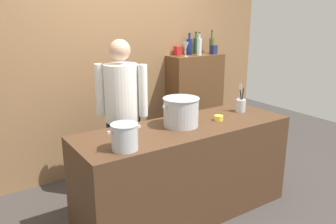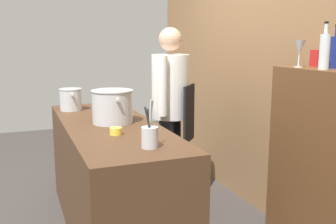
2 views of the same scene
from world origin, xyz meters
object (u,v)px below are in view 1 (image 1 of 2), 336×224
wine_bottle_olive (212,45)px  wine_glass_wide (186,46)px  stockpot_large (181,112)px  wine_bottle_cobalt (189,46)px  spice_tin_red (178,51)px  wine_bottle_clear (199,46)px  wine_bottle_green (196,45)px  stockpot_small (125,137)px  utensil_crock (240,105)px  chef (122,109)px  spice_tin_navy (214,50)px  butter_jar (219,118)px

wine_bottle_olive → wine_glass_wide: wine_bottle_olive is taller
stockpot_large → wine_bottle_olive: (1.39, 1.22, 0.45)m
wine_bottle_cobalt → spice_tin_red: bearing=173.9°
wine_bottle_cobalt → wine_bottle_olive: size_ratio=0.92×
wine_bottle_clear → spice_tin_red: bearing=144.6°
wine_bottle_clear → spice_tin_red: (-0.23, 0.16, -0.06)m
wine_bottle_green → stockpot_small: bearing=-140.9°
stockpot_small → wine_bottle_cobalt: (1.71, 1.47, 0.47)m
utensil_crock → chef: bearing=152.1°
chef → wine_bottle_green: bearing=-115.5°
utensil_crock → wine_bottle_green: size_ratio=1.02×
spice_tin_navy → spice_tin_red: 0.50m
wine_bottle_cobalt → wine_bottle_olive: (0.37, -0.02, 0.00)m
chef → spice_tin_red: (1.14, 0.64, 0.46)m
utensil_crock → spice_tin_navy: bearing=63.6°
stockpot_small → wine_bottle_cobalt: size_ratio=0.98×
utensil_crock → spice_tin_navy: spice_tin_navy is taller
butter_jar → wine_bottle_clear: wine_bottle_clear is taller
utensil_crock → stockpot_large: bearing=-177.2°
stockpot_small → wine_bottle_olive: (2.08, 1.45, 0.48)m
butter_jar → wine_bottle_green: size_ratio=0.30×
spice_tin_navy → wine_bottle_green: bearing=134.6°
chef → spice_tin_red: bearing=-110.4°
chef → butter_jar: chef is taller
stockpot_large → wine_bottle_cobalt: size_ratio=1.40×
stockpot_large → spice_tin_red: 1.56m
stockpot_small → utensil_crock: bearing=10.3°
chef → wine_bottle_clear: (1.37, 0.48, 0.52)m
utensil_crock → wine_bottle_olive: 1.41m
wine_bottle_cobalt → wine_glass_wide: 0.23m
stockpot_small → wine_bottle_green: wine_bottle_green is taller
stockpot_small → butter_jar: bearing=8.3°
wine_bottle_green → wine_glass_wide: (-0.30, -0.18, 0.01)m
butter_jar → wine_bottle_cobalt: (0.62, 1.31, 0.55)m
wine_bottle_cobalt → wine_bottle_green: wine_bottle_green is taller
stockpot_small → butter_jar: stockpot_small is taller
wine_bottle_clear → spice_tin_red: 0.28m
wine_bottle_green → wine_bottle_clear: 0.19m
spice_tin_red → wine_bottle_olive: bearing=-4.0°
chef → stockpot_large: bearing=155.8°
chef → stockpot_small: size_ratio=6.06×
chef → wine_glass_wide: size_ratio=9.21×
butter_jar → stockpot_large: bearing=169.5°
wine_glass_wide → butter_jar: bearing=-111.4°
butter_jar → wine_bottle_green: wine_bottle_green is taller
wine_bottle_cobalt → stockpot_small: bearing=-139.4°
chef → butter_jar: (0.69, -0.69, -0.04)m
utensil_crock → spice_tin_red: spice_tin_red is taller
stockpot_small → wine_bottle_cobalt: 2.30m
wine_bottle_cobalt → wine_glass_wide: wine_bottle_cobalt is taller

